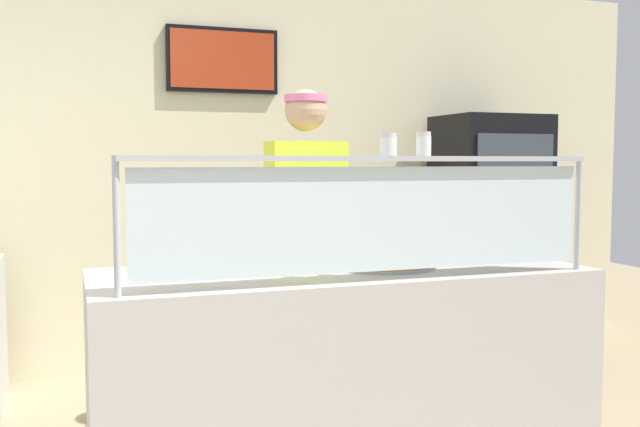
# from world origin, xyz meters

# --- Properties ---
(shop_rear_unit) EXTENTS (6.45, 0.13, 2.70)m
(shop_rear_unit) POSITION_xyz_m (1.03, 2.47, 1.36)
(shop_rear_unit) COLOR beige
(shop_rear_unit) RESTS_ON ground
(serving_counter) EXTENTS (2.05, 0.77, 0.95)m
(serving_counter) POSITION_xyz_m (1.03, 0.38, 0.47)
(serving_counter) COLOR #BCB7B2
(serving_counter) RESTS_ON ground
(sneeze_guard) EXTENTS (1.88, 0.06, 0.47)m
(sneeze_guard) POSITION_xyz_m (1.03, 0.06, 1.25)
(sneeze_guard) COLOR #B2B5BC
(sneeze_guard) RESTS_ON serving_counter
(pizza_tray) EXTENTS (0.46, 0.46, 0.04)m
(pizza_tray) POSITION_xyz_m (1.21, 0.39, 0.97)
(pizza_tray) COLOR #9EA0A8
(pizza_tray) RESTS_ON serving_counter
(pizza_server) EXTENTS (0.12, 0.29, 0.01)m
(pizza_server) POSITION_xyz_m (1.26, 0.37, 0.99)
(pizza_server) COLOR #ADAFB7
(pizza_server) RESTS_ON pizza_tray
(parmesan_shaker) EXTENTS (0.06, 0.06, 0.09)m
(parmesan_shaker) POSITION_xyz_m (1.08, 0.06, 1.46)
(parmesan_shaker) COLOR white
(parmesan_shaker) RESTS_ON sneeze_guard
(pepper_flake_shaker) EXTENTS (0.06, 0.06, 0.09)m
(pepper_flake_shaker) POSITION_xyz_m (1.23, 0.06, 1.46)
(pepper_flake_shaker) COLOR white
(pepper_flake_shaker) RESTS_ON sneeze_guard
(worker_figure) EXTENTS (0.41, 0.50, 1.76)m
(worker_figure) POSITION_xyz_m (1.08, 1.02, 1.01)
(worker_figure) COLOR #23232D
(worker_figure) RESTS_ON ground
(drink_fridge) EXTENTS (0.69, 0.62, 1.72)m
(drink_fridge) POSITION_xyz_m (2.80, 2.02, 0.86)
(drink_fridge) COLOR black
(drink_fridge) RESTS_ON ground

